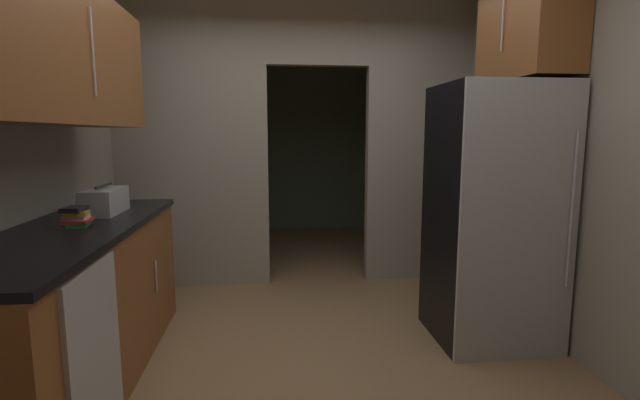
# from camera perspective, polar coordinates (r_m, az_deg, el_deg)

# --- Properties ---
(ground) EXTENTS (20.00, 20.00, 0.00)m
(ground) POSITION_cam_1_polar(r_m,az_deg,el_deg) (3.07, -0.81, -20.00)
(ground) COLOR #93704C
(kitchen_partition) EXTENTS (3.38, 0.12, 2.82)m
(kitchen_partition) POSITION_cam_1_polar(r_m,az_deg,el_deg) (4.39, -3.62, 8.93)
(kitchen_partition) COLOR #9E998C
(kitchen_partition) RESTS_ON ground
(adjoining_room_shell) EXTENTS (3.38, 2.63, 2.82)m
(adjoining_room_shell) POSITION_cam_1_polar(r_m,az_deg,el_deg) (6.20, -3.84, 7.84)
(adjoining_room_shell) COLOR slate
(adjoining_room_shell) RESTS_ON ground
(kitchen_flank_right) EXTENTS (0.10, 4.20, 2.82)m
(kitchen_flank_right) POSITION_cam_1_polar(r_m,az_deg,el_deg) (3.03, 35.07, 5.92)
(kitchen_flank_right) COLOR #9E998C
(kitchen_flank_right) RESTS_ON ground
(refrigerator) EXTENTS (0.77, 0.75, 1.79)m
(refrigerator) POSITION_cam_1_polar(r_m,az_deg,el_deg) (3.39, 20.80, -1.79)
(refrigerator) COLOR black
(refrigerator) RESTS_ON ground
(lower_cabinet_run) EXTENTS (0.66, 2.18, 0.94)m
(lower_cabinet_run) POSITION_cam_1_polar(r_m,az_deg,el_deg) (3.00, -28.12, -11.83)
(lower_cabinet_run) COLOR brown
(lower_cabinet_run) RESTS_ON ground
(dishwasher) EXTENTS (0.02, 0.56, 0.88)m
(dishwasher) POSITION_cam_1_polar(r_m,az_deg,el_deg) (2.38, -26.29, -17.84)
(dishwasher) COLOR #B7BABC
(dishwasher) RESTS_ON ground
(upper_cabinet_counterside) EXTENTS (0.36, 1.96, 0.77)m
(upper_cabinet_counterside) POSITION_cam_1_polar(r_m,az_deg,el_deg) (2.87, -30.11, 15.80)
(upper_cabinet_counterside) COLOR brown
(upper_cabinet_fridgeside) EXTENTS (0.36, 0.85, 0.98)m
(upper_cabinet_fridgeside) POSITION_cam_1_polar(r_m,az_deg,el_deg) (3.64, 24.73, 21.09)
(upper_cabinet_fridgeside) COLOR brown
(boombox) EXTENTS (0.21, 0.39, 0.19)m
(boombox) POSITION_cam_1_polar(r_m,az_deg,el_deg) (3.27, -25.43, -0.12)
(boombox) COLOR #B2B2B7
(boombox) RESTS_ON lower_cabinet_run
(book_stack) EXTENTS (0.14, 0.17, 0.11)m
(book_stack) POSITION_cam_1_polar(r_m,az_deg,el_deg) (2.89, -28.16, -1.85)
(book_stack) COLOR #388C47
(book_stack) RESTS_ON lower_cabinet_run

